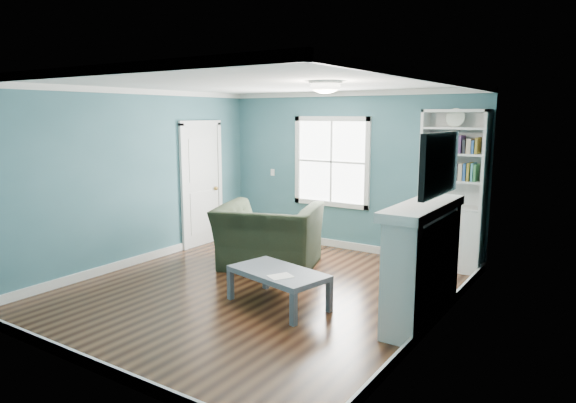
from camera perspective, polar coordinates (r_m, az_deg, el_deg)
The scene contains 13 objects.
floor at distance 6.69m, azimuth -3.36°, elevation -9.81°, with size 5.00×5.00×0.00m, color black.
room_walls at distance 6.35m, azimuth -3.50°, elevation 3.78°, with size 5.00×5.00×5.00m.
trim at distance 6.39m, azimuth -3.47°, elevation 0.70°, with size 4.50×5.00×2.60m.
window at distance 8.61m, azimuth 4.85°, elevation 4.42°, with size 1.40×0.06×1.50m.
bookshelf at distance 7.74m, azimuth 17.73°, elevation -0.53°, with size 0.90×0.35×2.31m.
fireplace at distance 5.75m, azimuth 14.83°, elevation -6.76°, with size 0.44×1.58×1.30m.
tv at distance 5.51m, azimuth 16.51°, elevation 4.02°, with size 0.06×1.10×0.65m, color black.
door at distance 8.89m, azimuth -9.56°, elevation 2.04°, with size 0.12×0.98×2.17m.
ceiling_fixture at distance 5.91m, azimuth 4.18°, elevation 12.74°, with size 0.38×0.38×0.15m.
light_switch at distance 9.26m, azimuth -1.72°, elevation 3.26°, with size 0.08×0.01×0.12m, color white.
recliner at distance 7.53m, azimuth -2.16°, elevation -2.71°, with size 1.42×0.92×1.24m, color black.
coffee_table at distance 6.07m, azimuth -1.09°, elevation -8.18°, with size 1.28×0.88×0.42m.
paper_sheet at distance 5.85m, azimuth -0.82°, elevation -8.31°, with size 0.21×0.26×0.00m, color white.
Camera 1 is at (3.78, -5.05, 2.22)m, focal length 32.00 mm.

